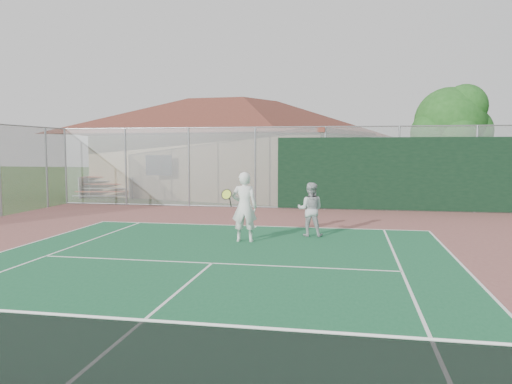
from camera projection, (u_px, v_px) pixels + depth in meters
tennis_net at (35, 361)px, 4.87m from camera, size 11.85×0.08×1.10m
back_fence at (327, 170)px, 21.02m from camera, size 20.08×0.11×3.53m
clubhouse at (234, 138)px, 28.09m from camera, size 16.71×13.36×6.31m
bleachers at (108, 186)px, 26.42m from camera, size 3.17×2.14×1.10m
tree at (452, 125)px, 24.98m from camera, size 4.12×3.91×5.75m
player_white_front at (244, 207)px, 13.74m from camera, size 0.97×0.72×1.93m
player_grey_back at (310, 210)px, 14.61m from camera, size 0.78×0.62×1.58m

